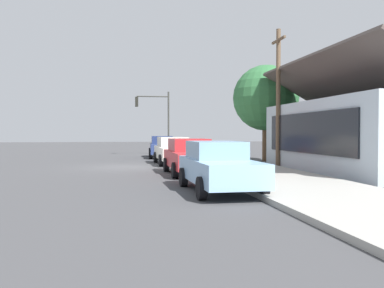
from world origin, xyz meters
name	(u,v)px	position (x,y,z in m)	size (l,w,h in m)	color
ground_plane	(127,167)	(0.00, 0.00, 0.00)	(120.00, 120.00, 0.00)	#424244
sidewalk_curb	(228,164)	(0.00, 5.60, 0.08)	(60.00, 4.20, 0.16)	#A3A099
car_navy	(162,147)	(-8.40, 2.74, 0.82)	(4.98, 2.18, 1.59)	navy
car_ivory	(173,150)	(-1.81, 2.76, 0.82)	(4.83, 2.11, 1.59)	silver
car_cherry	(190,156)	(4.26, 2.77, 0.82)	(4.89, 2.11, 1.59)	red
car_skyblue	(218,166)	(9.90, 2.75, 0.82)	(4.85, 2.09, 1.59)	#8CB7E0
storefront_building	(378,133)	(4.32, 11.98, 1.84)	(11.79, 7.68, 5.46)	#ADBCC6
shade_tree	(266,98)	(-3.41, 9.02, 4.09)	(4.26, 4.26, 6.25)	brown
traffic_light_main	(156,113)	(-11.75, 2.54, 3.49)	(0.37, 2.79, 5.20)	#383833
utility_pole_wooden	(278,95)	(0.91, 8.20, 3.93)	(1.80, 0.24, 7.50)	brown
fire_hydrant_red	(190,153)	(-4.65, 4.20, 0.50)	(0.22, 0.22, 0.71)	red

